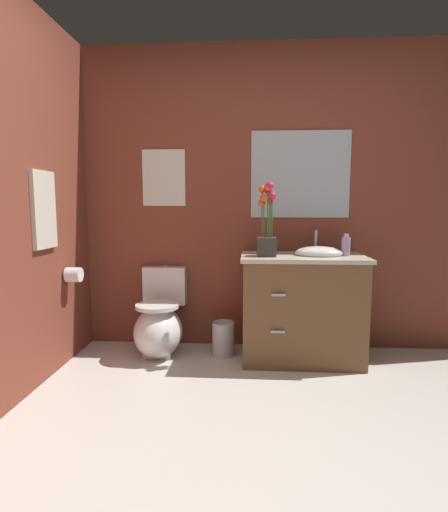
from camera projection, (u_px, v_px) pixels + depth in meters
name	position (u px, v px, depth m)	size (l,w,h in m)	color
ground_plane	(263.00, 485.00, 1.75)	(9.77, 9.77, 0.00)	beige
wall_back	(283.00, 199.00, 3.38)	(4.56, 0.05, 2.50)	brown
toilet	(159.00, 325.00, 3.27)	(0.38, 0.59, 0.69)	white
vanity_cabinet	(302.00, 306.00, 3.15)	(0.94, 0.56, 1.00)	brown
flower_vase	(267.00, 228.00, 3.02)	(0.14, 0.14, 0.55)	#38332D
soap_bottle	(346.00, 246.00, 3.06)	(0.06, 0.06, 0.17)	#B28CBF
trash_bin	(223.00, 338.00, 3.26)	(0.18, 0.18, 0.27)	#B7B7BC
wall_poster	(164.00, 178.00, 3.39)	(0.36, 0.01, 0.46)	silver
wall_mirror	(300.00, 174.00, 3.31)	(0.80, 0.01, 0.70)	#B2BCC6
hanging_towel	(44.00, 210.00, 2.72)	(0.03, 0.28, 0.52)	beige
toilet_paper_roll	(74.00, 275.00, 3.06)	(0.11, 0.11, 0.11)	white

